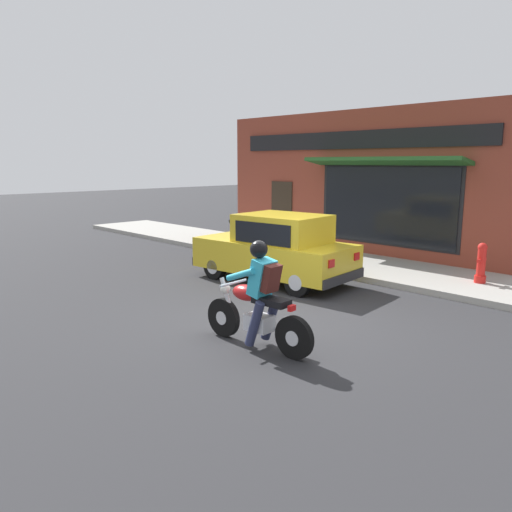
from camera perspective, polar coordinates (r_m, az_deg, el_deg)
The scene contains 6 objects.
ground_plane at distance 8.75m, azimuth 3.17°, elevation -7.49°, with size 80.00×80.00×0.00m, color #2B2B2D.
sidewalk_curb at distance 14.10m, azimuth 7.19°, elevation -0.26°, with size 2.60×22.00×0.14m, color #9E9B93.
storefront_building at distance 15.03m, azimuth 11.35°, elevation 8.12°, with size 1.25×9.75×4.20m.
motorcycle_with_rider at distance 7.38m, azimuth 0.22°, elevation -5.44°, with size 0.59×2.02×1.62m.
car_hatchback at distance 11.43m, azimuth 2.30°, elevation 0.80°, with size 1.99×3.92×1.57m.
fire_hydrant at distance 11.84m, azimuth 24.35°, elevation -0.76°, with size 0.36×0.24×0.88m.
Camera 1 is at (-6.13, -5.61, 2.72)m, focal length 35.00 mm.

